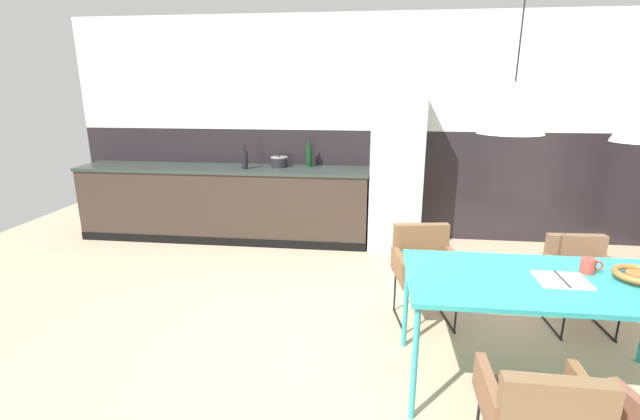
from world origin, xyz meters
The scene contains 16 objects.
ground_plane centered at (0.00, 0.00, 0.00)m, with size 9.62×9.62×0.00m, color tan.
back_wall_splashback_dark centered at (0.00, 2.83, 0.68)m, with size 7.40×0.12×1.35m, color black.
back_wall_panel_upper centered at (0.00, 2.83, 2.03)m, with size 7.40×0.12×1.35m, color silver.
kitchen_counter centered at (-1.76, 2.47, 0.46)m, with size 3.61×0.63×0.92m.
refrigerator_column centered at (0.35, 2.47, 0.92)m, with size 0.60×0.60×1.85m, color #ADAFB2.
dining_table centered at (1.18, -0.14, 0.71)m, with size 1.72×0.83×0.75m.
armchair_near_window centered at (0.52, 0.69, 0.51)m, with size 0.55×0.54×0.78m.
armchair_head_of_table centered at (1.75, 0.73, 0.47)m, with size 0.51×0.49×0.72m.
armchair_corner_seat centered at (0.88, -0.95, 0.47)m, with size 0.50×0.48×0.72m.
fruit_bowl centered at (1.67, -0.11, 0.80)m, with size 0.27×0.27×0.07m.
open_book centered at (1.23, -0.15, 0.76)m, with size 0.29×0.24×0.02m.
mug_tall_blue centered at (1.44, -0.01, 0.80)m, with size 0.13×0.09×0.09m.
cooking_pot centered at (-1.07, 2.57, 0.98)m, with size 0.21×0.21×0.15m.
bottle_vinegar_dark centered at (-1.45, 2.38, 1.03)m, with size 0.07×0.07×0.30m.
bottle_spice_small centered at (-0.70, 2.63, 1.05)m, with size 0.07×0.07×0.33m.
pendant_lamp_over_table_near centered at (0.83, -0.16, 1.76)m, with size 0.36×0.36×1.03m.
Camera 1 is at (0.09, -2.74, 1.87)m, focal length 24.84 mm.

